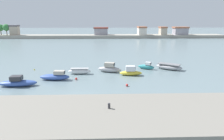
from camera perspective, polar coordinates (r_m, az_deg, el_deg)
The scene contains 14 objects.
ground_plane at distance 24.80m, azimuth -9.74°, elevation -8.82°, with size 400.00×400.00×0.00m, color slate.
seawall_embankment at distance 18.02m, azimuth -12.92°, elevation -14.39°, with size 95.52×7.90×2.18m, color gray.
mooring_bollard at distance 17.61m, azimuth -0.82°, elevation -9.93°, with size 0.21×0.21×0.46m, color #2D2D33.
moored_boat_0 at distance 32.89m, azimuth -24.68°, elevation -3.14°, with size 5.52×2.05×1.53m.
moored_boat_1 at distance 34.18m, azimuth -15.46°, elevation -1.74°, with size 4.86×1.94×1.49m.
moored_boat_2 at distance 36.82m, azimuth -8.98°, elevation -0.33°, with size 3.97×1.16×1.04m.
moored_boat_3 at distance 37.57m, azimuth -0.65°, elevation 0.42°, with size 4.64×2.73×1.79m.
moored_boat_4 at distance 35.70m, azimuth 5.23°, elevation -0.52°, with size 3.93×1.47×1.64m.
moored_boat_5 at distance 40.41m, azimuth 9.51°, elevation 0.98°, with size 3.31×2.49×1.42m.
moored_boat_6 at distance 41.08m, azimuth 15.53°, elevation 0.89°, with size 5.26×4.48×1.12m.
mooring_buoy_0 at distance 33.48m, azimuth -9.90°, elevation -2.39°, with size 0.37×0.37×0.37m, color red.
mooring_buoy_1 at distance 29.95m, azimuth 4.16°, elevation -4.20°, with size 0.37×0.37×0.37m, color red.
mooring_buoy_2 at distance 41.85m, azimuth -20.74°, elevation 0.13°, with size 0.25×0.25×0.25m, color yellow.
distant_shoreline at distance 105.82m, azimuth -3.73°, elevation 9.77°, with size 127.21×9.06×6.90m.
Camera 1 is at (3.37, -22.62, 9.59)m, focal length 32.96 mm.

